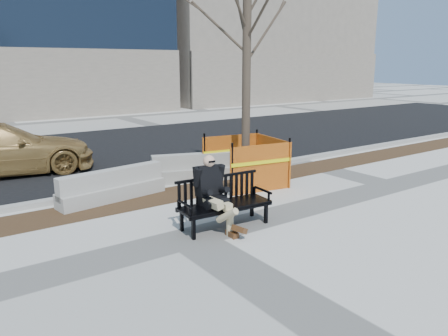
{
  "coord_description": "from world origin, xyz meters",
  "views": [
    {
      "loc": [
        -3.82,
        -6.59,
        3.15
      ],
      "look_at": [
        1.26,
        0.67,
        1.03
      ],
      "focal_mm": 35.1,
      "sensor_mm": 36.0,
      "label": 1
    }
  ],
  "objects_px": {
    "tree_fence": "(245,184)",
    "jersey_barrier_right": "(201,180)",
    "bench": "(225,227)",
    "jersey_barrier_left": "(113,200)",
    "sedan": "(1,175)",
    "seated_man": "(212,229)"
  },
  "relations": [
    {
      "from": "seated_man",
      "to": "jersey_barrier_right",
      "type": "height_order",
      "value": "seated_man"
    },
    {
      "from": "seated_man",
      "to": "sedan",
      "type": "height_order",
      "value": "sedan"
    },
    {
      "from": "sedan",
      "to": "jersey_barrier_left",
      "type": "distance_m",
      "value": 4.56
    },
    {
      "from": "bench",
      "to": "jersey_barrier_right",
      "type": "height_order",
      "value": "bench"
    },
    {
      "from": "jersey_barrier_right",
      "to": "jersey_barrier_left",
      "type": "bearing_deg",
      "value": -153.93
    },
    {
      "from": "jersey_barrier_left",
      "to": "seated_man",
      "type": "bearing_deg",
      "value": -81.07
    },
    {
      "from": "seated_man",
      "to": "sedan",
      "type": "bearing_deg",
      "value": 114.22
    },
    {
      "from": "bench",
      "to": "tree_fence",
      "type": "relative_size",
      "value": 0.29
    },
    {
      "from": "bench",
      "to": "seated_man",
      "type": "bearing_deg",
      "value": 168.85
    },
    {
      "from": "bench",
      "to": "jersey_barrier_left",
      "type": "relative_size",
      "value": 0.72
    },
    {
      "from": "seated_man",
      "to": "jersey_barrier_right",
      "type": "relative_size",
      "value": 0.55
    },
    {
      "from": "bench",
      "to": "jersey_barrier_right",
      "type": "xyz_separation_m",
      "value": [
        1.5,
        3.3,
        0.0
      ]
    },
    {
      "from": "seated_man",
      "to": "jersey_barrier_left",
      "type": "relative_size",
      "value": 0.56
    },
    {
      "from": "sedan",
      "to": "jersey_barrier_right",
      "type": "distance_m",
      "value": 5.87
    },
    {
      "from": "seated_man",
      "to": "jersey_barrier_left",
      "type": "bearing_deg",
      "value": 110.91
    },
    {
      "from": "tree_fence",
      "to": "jersey_barrier_right",
      "type": "xyz_separation_m",
      "value": [
        -0.77,
        1.02,
        0.0
      ]
    },
    {
      "from": "bench",
      "to": "sedan",
      "type": "xyz_separation_m",
      "value": [
        -2.92,
        7.16,
        0.0
      ]
    },
    {
      "from": "sedan",
      "to": "jersey_barrier_right",
      "type": "height_order",
      "value": "sedan"
    },
    {
      "from": "jersey_barrier_left",
      "to": "sedan",
      "type": "bearing_deg",
      "value": 104.45
    },
    {
      "from": "tree_fence",
      "to": "sedan",
      "type": "xyz_separation_m",
      "value": [
        -5.19,
        4.88,
        0.0
      ]
    },
    {
      "from": "bench",
      "to": "sedan",
      "type": "bearing_deg",
      "value": 115.82
    },
    {
      "from": "bench",
      "to": "tree_fence",
      "type": "bearing_deg",
      "value": 48.77
    }
  ]
}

